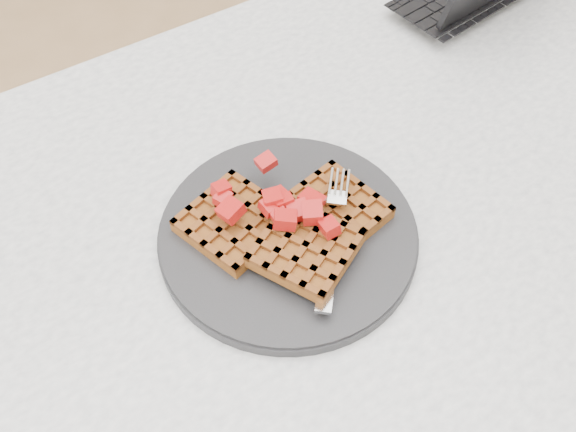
{
  "coord_description": "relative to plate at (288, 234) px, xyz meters",
  "views": [
    {
      "loc": [
        -0.29,
        -0.34,
        1.31
      ],
      "look_at": [
        -0.07,
        0.0,
        0.79
      ],
      "focal_mm": 40.0,
      "sensor_mm": 36.0,
      "label": 1
    }
  ],
  "objects": [
    {
      "name": "strawberry_pile",
      "position": [
        -0.0,
        0.0,
        0.05
      ],
      "size": [
        0.15,
        0.15,
        0.02
      ],
      "primitive_type": null,
      "color": "#940001",
      "rests_on": "waffles"
    },
    {
      "name": "waffles",
      "position": [
        0.0,
        -0.0,
        0.02
      ],
      "size": [
        0.21,
        0.19,
        0.03
      ],
      "color": "brown",
      "rests_on": "plate"
    },
    {
      "name": "table",
      "position": [
        0.07,
        -0.0,
        -0.12
      ],
      "size": [
        1.2,
        0.8,
        0.75
      ],
      "color": "silver",
      "rests_on": "ground"
    },
    {
      "name": "fork",
      "position": [
        0.03,
        -0.03,
        0.02
      ],
      "size": [
        0.14,
        0.15,
        0.02
      ],
      "primitive_type": null,
      "rotation": [
        0.0,
        0.0,
        -0.72
      ],
      "color": "silver",
      "rests_on": "plate"
    },
    {
      "name": "plate",
      "position": [
        0.0,
        0.0,
        0.0
      ],
      "size": [
        0.28,
        0.28,
        0.02
      ],
      "primitive_type": "cylinder",
      "color": "black",
      "rests_on": "table"
    }
  ]
}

